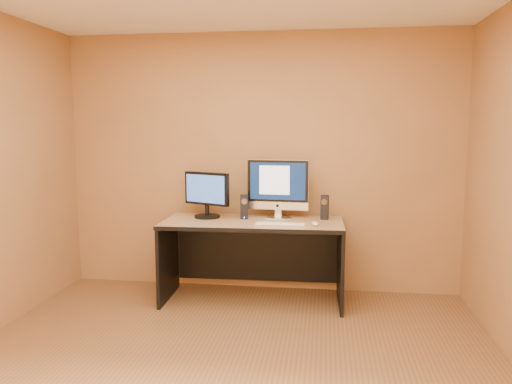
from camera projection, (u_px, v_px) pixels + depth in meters
floor at (221, 383)px, 3.27m from camera, size 4.00×4.00×0.00m
walls at (219, 186)px, 3.10m from camera, size 4.00×4.00×2.60m
desk at (253, 261)px, 4.75m from camera, size 1.71×0.78×0.78m
imac at (277, 188)px, 4.82m from camera, size 0.61×0.26×0.58m
second_monitor at (207, 195)px, 4.85m from camera, size 0.57×0.43×0.44m
speaker_left at (244, 207)px, 4.80m from camera, size 0.09×0.09×0.23m
speaker_right at (325, 207)px, 4.77m from camera, size 0.08×0.08×0.23m
keyboard at (280, 224)px, 4.49m from camera, size 0.45×0.12×0.02m
mouse at (315, 224)px, 4.47m from camera, size 0.08×0.12×0.04m
cable_a at (286, 216)px, 4.94m from camera, size 0.12×0.21×0.01m
cable_b at (278, 216)px, 4.93m from camera, size 0.07×0.18×0.01m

